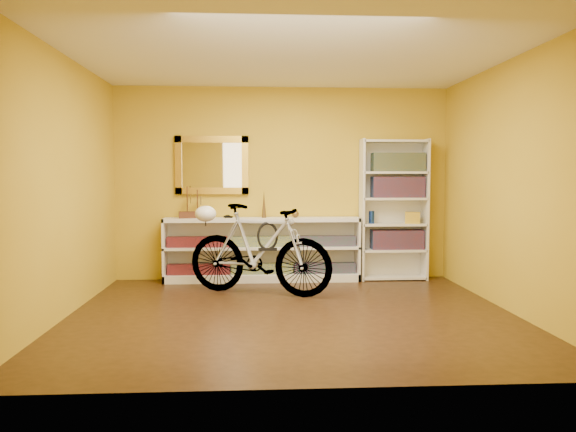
{
  "coord_description": "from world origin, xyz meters",
  "views": [
    {
      "loc": [
        -0.37,
        -5.53,
        1.39
      ],
      "look_at": [
        0.0,
        0.7,
        0.95
      ],
      "focal_mm": 34.52,
      "sensor_mm": 36.0,
      "label": 1
    }
  ],
  "objects": [
    {
      "name": "floor",
      "position": [
        0.0,
        0.0,
        -0.01
      ],
      "size": [
        4.5,
        4.0,
        0.01
      ],
      "primitive_type": "cube",
      "color": "black",
      "rests_on": "ground"
    },
    {
      "name": "bronze_ornament",
      "position": [
        -0.25,
        1.81,
        1.03
      ],
      "size": [
        0.06,
        0.06,
        0.36
      ],
      "primitive_type": "cone",
      "color": "brown",
      "rests_on": "console_unit"
    },
    {
      "name": "toy_car",
      "position": [
        -0.73,
        1.81,
        0.85
      ],
      "size": [
        0.0,
        0.0,
        0.0
      ],
      "primitive_type": "imported",
      "rotation": [
        0.0,
        0.0,
        1.36
      ],
      "color": "black",
      "rests_on": "console_unit"
    },
    {
      "name": "cd_row_lower",
      "position": [
        -0.28,
        1.79,
        0.17
      ],
      "size": [
        2.5,
        0.13,
        0.14
      ],
      "primitive_type": "cube",
      "color": "black",
      "rests_on": "console_unit"
    },
    {
      "name": "bicycle",
      "position": [
        -0.33,
        0.96,
        0.54
      ],
      "size": [
        1.12,
        1.87,
        1.07
      ],
      "primitive_type": "imported",
      "rotation": [
        0.0,
        0.0,
        1.19
      ],
      "color": "silver",
      "rests_on": "floor"
    },
    {
      "name": "left_wall",
      "position": [
        -2.25,
        0.0,
        1.3
      ],
      "size": [
        0.01,
        4.0,
        2.6
      ],
      "primitive_type": "cube",
      "color": "#BB951C",
      "rests_on": "ground"
    },
    {
      "name": "cd_row_upper",
      "position": [
        -0.28,
        1.79,
        0.54
      ],
      "size": [
        2.5,
        0.13,
        0.14
      ],
      "primitive_type": "cube",
      "color": "navy",
      "rests_on": "console_unit"
    },
    {
      "name": "helmet",
      "position": [
        -0.97,
        1.22,
        0.95
      ],
      "size": [
        0.26,
        0.25,
        0.2
      ],
      "primitive_type": "ellipsoid",
      "color": "white",
      "rests_on": "bicycle"
    },
    {
      "name": "right_wall",
      "position": [
        2.25,
        0.0,
        1.3
      ],
      "size": [
        0.01,
        4.0,
        2.6
      ],
      "primitive_type": "cube",
      "color": "#BB951C",
      "rests_on": "ground"
    },
    {
      "name": "red_tin",
      "position": [
        1.3,
        1.87,
        1.56
      ],
      "size": [
        0.17,
        0.17,
        0.19
      ],
      "primitive_type": "cube",
      "rotation": [
        0.0,
        0.0,
        0.22
      ],
      "color": "maroon",
      "rests_on": "bookcase"
    },
    {
      "name": "bookcase",
      "position": [
        1.5,
        1.84,
        0.95
      ],
      "size": [
        0.9,
        0.3,
        1.9
      ],
      "primitive_type": null,
      "color": "silver",
      "rests_on": "floor"
    },
    {
      "name": "book_row_a",
      "position": [
        1.55,
        1.84,
        0.55
      ],
      "size": [
        0.7,
        0.22,
        0.26
      ],
      "primitive_type": "cube",
      "color": "maroon",
      "rests_on": "bookcase"
    },
    {
      "name": "back_wall",
      "position": [
        0.0,
        2.0,
        1.3
      ],
      "size": [
        4.5,
        0.01,
        2.6
      ],
      "primitive_type": "cube",
      "color": "#BB951C",
      "rests_on": "ground"
    },
    {
      "name": "book_row_b",
      "position": [
        1.55,
        1.84,
        1.25
      ],
      "size": [
        0.7,
        0.22,
        0.28
      ],
      "primitive_type": "cube",
      "color": "maroon",
      "rests_on": "bookcase"
    },
    {
      "name": "book_row_c",
      "position": [
        1.55,
        1.84,
        1.59
      ],
      "size": [
        0.7,
        0.22,
        0.25
      ],
      "primitive_type": "cube",
      "color": "#16414F",
      "rests_on": "bookcase"
    },
    {
      "name": "model_ship",
      "position": [
        -1.2,
        1.81,
        1.06
      ],
      "size": [
        0.37,
        0.19,
        0.42
      ],
      "primitive_type": null,
      "rotation": [
        0.0,
        0.0,
        0.18
      ],
      "color": "#3E1E11",
      "rests_on": "console_unit"
    },
    {
      "name": "wall_socket",
      "position": [
        0.9,
        1.99,
        0.25
      ],
      "size": [
        0.09,
        0.02,
        0.09
      ],
      "primitive_type": "cube",
      "color": "silver",
      "rests_on": "back_wall"
    },
    {
      "name": "u_lock",
      "position": [
        -0.23,
        0.92,
        0.7
      ],
      "size": [
        0.25,
        0.03,
        0.25
      ],
      "primitive_type": "torus",
      "rotation": [
        1.57,
        0.0,
        0.0
      ],
      "color": "black",
      "rests_on": "bicycle"
    },
    {
      "name": "console_unit",
      "position": [
        -0.28,
        1.81,
        0.42
      ],
      "size": [
        2.6,
        0.35,
        0.85
      ],
      "primitive_type": null,
      "color": "silver",
      "rests_on": "floor"
    },
    {
      "name": "gilt_mirror",
      "position": [
        -0.95,
        1.97,
        1.55
      ],
      "size": [
        0.98,
        0.06,
        0.78
      ],
      "primitive_type": "cube",
      "color": "olive",
      "rests_on": "back_wall"
    },
    {
      "name": "yellow_bag",
      "position": [
        1.75,
        1.8,
        0.84
      ],
      "size": [
        0.22,
        0.18,
        0.15
      ],
      "primitive_type": "cube",
      "rotation": [
        0.0,
        0.0,
        -0.26
      ],
      "color": "gold",
      "rests_on": "bookcase"
    },
    {
      "name": "travel_mug",
      "position": [
        1.19,
        1.82,
        0.85
      ],
      "size": [
        0.08,
        0.08,
        0.17
      ],
      "primitive_type": "cylinder",
      "color": "#163297",
      "rests_on": "bookcase"
    },
    {
      "name": "decorative_orb",
      "position": [
        0.16,
        1.81,
        0.9
      ],
      "size": [
        0.1,
        0.1,
        0.1
      ],
      "primitive_type": "sphere",
      "color": "brown",
      "rests_on": "console_unit"
    },
    {
      "name": "ceiling",
      "position": [
        0.0,
        0.0,
        2.6
      ],
      "size": [
        4.5,
        4.0,
        0.01
      ],
      "primitive_type": "cube",
      "color": "silver",
      "rests_on": "ground"
    }
  ]
}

